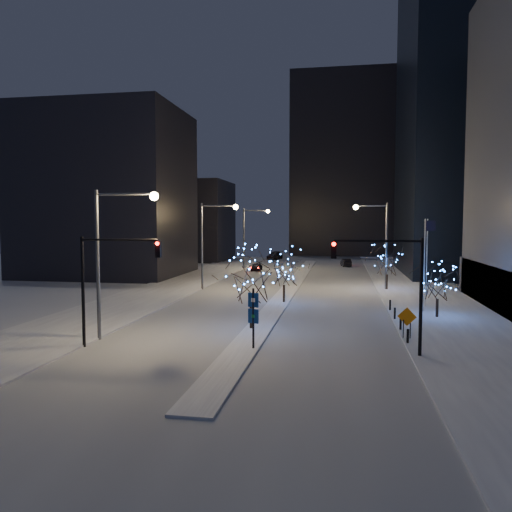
% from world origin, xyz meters
% --- Properties ---
extents(ground, '(160.00, 160.00, 0.00)m').
position_xyz_m(ground, '(0.00, 0.00, 0.00)').
color(ground, silver).
rests_on(ground, ground).
extents(road, '(20.00, 130.00, 0.02)m').
position_xyz_m(road, '(0.00, 35.00, 0.01)').
color(road, '#B7BDC7').
rests_on(road, ground).
extents(median, '(2.00, 80.00, 0.15)m').
position_xyz_m(median, '(0.00, 30.00, 0.07)').
color(median, white).
rests_on(median, ground).
extents(east_sidewalk, '(10.00, 90.00, 0.15)m').
position_xyz_m(east_sidewalk, '(15.00, 20.00, 0.07)').
color(east_sidewalk, white).
rests_on(east_sidewalk, ground).
extents(west_sidewalk, '(8.00, 90.00, 0.15)m').
position_xyz_m(west_sidewalk, '(-14.00, 20.00, 0.07)').
color(west_sidewalk, white).
rests_on(west_sidewalk, ground).
extents(filler_west_near, '(22.00, 18.00, 24.00)m').
position_xyz_m(filler_west_near, '(-28.00, 40.00, 12.00)').
color(filler_west_near, black).
rests_on(filler_west_near, ground).
extents(filler_west_far, '(18.00, 16.00, 16.00)m').
position_xyz_m(filler_west_far, '(-26.00, 70.00, 8.00)').
color(filler_west_far, black).
rests_on(filler_west_far, ground).
extents(horizon_block, '(24.00, 14.00, 42.00)m').
position_xyz_m(horizon_block, '(6.00, 92.00, 21.00)').
color(horizon_block, black).
rests_on(horizon_block, ground).
extents(street_lamp_w_near, '(4.40, 0.56, 10.00)m').
position_xyz_m(street_lamp_w_near, '(-8.94, 2.00, 6.50)').
color(street_lamp_w_near, '#595E66').
rests_on(street_lamp_w_near, ground).
extents(street_lamp_w_mid, '(4.40, 0.56, 10.00)m').
position_xyz_m(street_lamp_w_mid, '(-8.94, 27.00, 6.50)').
color(street_lamp_w_mid, '#595E66').
rests_on(street_lamp_w_mid, ground).
extents(street_lamp_w_far, '(4.40, 0.56, 10.00)m').
position_xyz_m(street_lamp_w_far, '(-8.94, 52.00, 6.50)').
color(street_lamp_w_far, '#595E66').
rests_on(street_lamp_w_far, ground).
extents(street_lamp_east, '(3.90, 0.56, 10.00)m').
position_xyz_m(street_lamp_east, '(10.08, 30.00, 6.45)').
color(street_lamp_east, '#595E66').
rests_on(street_lamp_east, ground).
extents(traffic_signal_west, '(5.26, 0.43, 7.00)m').
position_xyz_m(traffic_signal_west, '(-8.44, -0.00, 4.76)').
color(traffic_signal_west, black).
rests_on(traffic_signal_west, ground).
extents(traffic_signal_east, '(5.26, 0.43, 7.00)m').
position_xyz_m(traffic_signal_east, '(8.94, 1.00, 4.76)').
color(traffic_signal_east, black).
rests_on(traffic_signal_east, ground).
extents(flagpoles, '(1.35, 2.60, 8.00)m').
position_xyz_m(flagpoles, '(13.37, 17.25, 4.80)').
color(flagpoles, silver).
rests_on(flagpoles, east_sidewalk).
extents(bollards, '(0.16, 12.16, 0.90)m').
position_xyz_m(bollards, '(10.20, 10.00, 0.60)').
color(bollards, black).
rests_on(bollards, east_sidewalk).
extents(car_near, '(1.52, 3.75, 1.27)m').
position_xyz_m(car_near, '(-7.45, 49.56, 0.64)').
color(car_near, black).
rests_on(car_near, ground).
extents(car_mid, '(2.02, 4.26, 1.35)m').
position_xyz_m(car_mid, '(6.72, 60.03, 0.67)').
color(car_mid, black).
rests_on(car_mid, ground).
extents(car_far, '(3.13, 5.87, 1.62)m').
position_xyz_m(car_far, '(-7.72, 73.73, 0.81)').
color(car_far, '#222227').
rests_on(car_far, ground).
extents(holiday_tree_median_near, '(6.05, 6.05, 6.03)m').
position_xyz_m(holiday_tree_median_near, '(-0.50, 6.66, 3.99)').
color(holiday_tree_median_near, black).
rests_on(holiday_tree_median_near, median).
extents(holiday_tree_median_far, '(5.49, 5.49, 5.24)m').
position_xyz_m(holiday_tree_median_far, '(0.50, 18.83, 3.43)').
color(holiday_tree_median_far, black).
rests_on(holiday_tree_median_far, median).
extents(holiday_tree_plaza_near, '(3.83, 3.83, 4.36)m').
position_xyz_m(holiday_tree_plaza_near, '(13.68, 13.46, 2.93)').
color(holiday_tree_plaza_near, black).
rests_on(holiday_tree_plaza_near, east_sidewalk).
extents(holiday_tree_plaza_far, '(4.64, 4.64, 5.37)m').
position_xyz_m(holiday_tree_plaza_far, '(11.11, 29.83, 3.51)').
color(holiday_tree_plaza_far, black).
rests_on(holiday_tree_plaza_far, east_sidewalk).
extents(wayfinding_sign, '(0.68, 0.28, 3.85)m').
position_xyz_m(wayfinding_sign, '(0.67, 1.00, 2.37)').
color(wayfinding_sign, black).
rests_on(wayfinding_sign, ground).
extents(construction_sign, '(1.23, 0.35, 2.08)m').
position_xyz_m(construction_sign, '(10.30, 5.35, 1.40)').
color(construction_sign, black).
rests_on(construction_sign, east_sidewalk).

